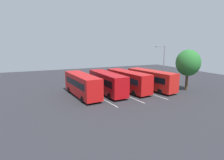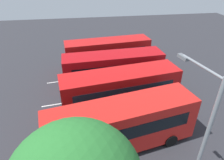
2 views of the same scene
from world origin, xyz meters
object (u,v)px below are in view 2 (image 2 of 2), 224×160
object	(u,v)px
bus_center_right	(114,68)
bus_far_right	(108,53)
bus_center_left	(121,89)
pedestrian	(167,72)
bus_far_left	(123,125)
street_lamp	(199,143)

from	to	relation	value
bus_center_right	bus_far_right	size ratio (longest dim) A/B	0.99
bus_center_left	pedestrian	xyz separation A→B (m)	(5.69, 3.74, -0.85)
bus_far_right	bus_far_left	bearing A→B (deg)	-99.77
bus_far_left	bus_center_right	world-z (taller)	same
pedestrian	street_lamp	world-z (taller)	street_lamp
bus_far_left	bus_center_left	distance (m)	4.24
bus_center_left	bus_far_right	size ratio (longest dim) A/B	1.00
pedestrian	bus_far_left	bearing A→B (deg)	78.96
bus_far_right	street_lamp	distance (m)	16.56
bus_center_right	street_lamp	xyz separation A→B (m)	(1.43, -12.20, 2.55)
bus_far_left	street_lamp	distance (m)	5.41
bus_far_right	street_lamp	world-z (taller)	street_lamp
bus_center_left	bus_far_right	distance (m)	7.90
bus_center_left	bus_far_right	xyz separation A→B (m)	(0.08, 7.90, 0.00)
bus_center_right	street_lamp	distance (m)	12.55
bus_center_right	bus_far_right	distance (m)	4.11
bus_center_right	pedestrian	distance (m)	5.72
bus_center_left	bus_far_right	bearing A→B (deg)	81.50
bus_center_right	pedestrian	xyz separation A→B (m)	(5.66, -0.05, -0.85)
bus_far_left	street_lamp	xyz separation A→B (m)	(2.21, -4.23, 2.55)
bus_far_left	pedestrian	size ratio (longest dim) A/B	5.97
bus_far_right	pedestrian	size ratio (longest dim) A/B	5.93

